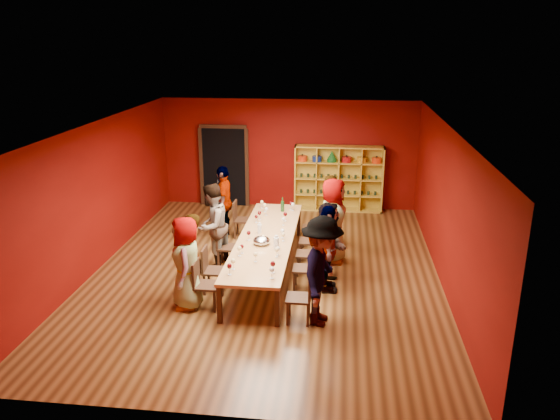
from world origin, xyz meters
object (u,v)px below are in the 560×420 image
object	(u,v)px
chair_person_left_2	(224,244)
person_left_2	(212,226)
shelving_unit	(339,175)
chair_person_left_0	(202,282)
chair_person_right_1	(308,266)
person_right_3	(333,221)
person_right_4	(332,211)
wine_bottle	(282,206)
chair_person_right_0	(303,295)
person_left_4	(224,202)
person_right_0	(321,271)
person_left_0	(186,263)
chair_person_right_3	(313,239)
person_right_1	(327,249)
tasting_table	(266,240)
chair_person_left_4	(240,217)
chair_person_right_2	(311,251)
person_left_1	(192,253)
spittoon_bowl	(262,241)
person_right_2	(328,239)
chair_person_right_4	(315,225)
chair_person_left_1	(211,268)

from	to	relation	value
chair_person_left_2	person_left_2	bearing A→B (deg)	180.00
shelving_unit	chair_person_left_2	bearing A→B (deg)	-119.02
chair_person_left_0	chair_person_right_1	xyz separation A→B (m)	(1.82, 0.92, 0.00)
chair_person_right_1	person_right_3	xyz separation A→B (m)	(0.42, 1.44, 0.42)
person_right_4	wine_bottle	size ratio (longest dim) A/B	5.09
chair_person_left_2	chair_person_right_0	bearing A→B (deg)	-49.22
person_left_4	person_right_0	world-z (taller)	person_right_0
person_right_4	wine_bottle	world-z (taller)	person_right_4
person_left_0	chair_person_right_3	distance (m)	3.17
chair_person_left_2	person_right_1	bearing A→B (deg)	-22.46
tasting_table	wine_bottle	size ratio (longest dim) A/B	13.55
chair_person_left_2	chair_person_left_4	distance (m)	1.75
shelving_unit	person_right_4	xyz separation A→B (m)	(-0.11, -2.76, -0.14)
chair_person_right_2	person_right_3	xyz separation A→B (m)	(0.42, 0.72, 0.42)
chair_person_left_0	chair_person_left_4	bearing A→B (deg)	90.00
chair_person_left_4	tasting_table	bearing A→B (deg)	-64.48
person_left_1	spittoon_bowl	size ratio (longest dim) A/B	4.60
person_left_2	person_left_4	size ratio (longest dim) A/B	1.02
chair_person_left_4	person_left_2	bearing A→B (deg)	-98.04
chair_person_right_1	person_right_2	xyz separation A→B (m)	(0.34, 0.72, 0.28)
tasting_table	spittoon_bowl	xyz separation A→B (m)	(-0.03, -0.40, 0.13)
person_left_2	chair_person_left_4	size ratio (longest dim) A/B	2.01
tasting_table	person_right_1	world-z (taller)	person_right_1
person_left_0	chair_person_left_0	bearing A→B (deg)	76.71
chair_person_right_0	chair_person_right_1	bearing A→B (deg)	90.00
shelving_unit	chair_person_right_0	world-z (taller)	shelving_unit
chair_person_right_4	person_right_3	bearing A→B (deg)	-63.73
chair_person_right_1	wine_bottle	xyz separation A→B (m)	(-0.77, 2.46, 0.38)
person_left_2	chair_person_right_0	world-z (taller)	person_left_2
chair_person_left_2	chair_person_right_2	distance (m)	1.83
chair_person_right_2	chair_person_right_1	bearing A→B (deg)	-90.00
person_right_1	chair_person_right_0	bearing A→B (deg)	156.34
person_left_2	person_right_2	world-z (taller)	person_left_2
person_left_2	chair_person_right_1	world-z (taller)	person_left_2
shelving_unit	chair_person_left_0	xyz separation A→B (m)	(-2.31, -5.97, -0.49)
chair_person_right_4	chair_person_left_2	bearing A→B (deg)	-142.56
person_right_2	wine_bottle	bearing A→B (deg)	19.57
person_left_0	person_left_4	bearing A→B (deg)	168.28
chair_person_right_3	wine_bottle	distance (m)	1.33
person_right_4	chair_person_right_2	bearing A→B (deg)	155.67
person_left_4	chair_person_left_1	bearing A→B (deg)	0.85
person_left_1	wine_bottle	size ratio (longest dim) A/B	4.64
chair_person_left_1	person_left_2	world-z (taller)	person_left_2
chair_person_right_2	person_left_4	bearing A→B (deg)	138.72
tasting_table	person_right_2	size ratio (longest dim) A/B	2.91
chair_person_right_3	spittoon_bowl	size ratio (longest dim) A/B	2.65
chair_person_right_0	person_right_2	size ratio (longest dim) A/B	0.57
person_right_0	shelving_unit	bearing A→B (deg)	7.84
person_left_1	person_right_4	size ratio (longest dim) A/B	0.91
chair_person_right_4	chair_person_right_3	bearing A→B (deg)	-90.00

